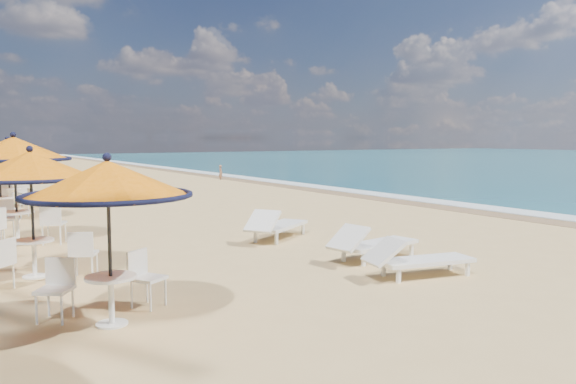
% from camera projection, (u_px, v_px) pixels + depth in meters
% --- Properties ---
extents(ground, '(160.00, 160.00, 0.00)m').
position_uv_depth(ground, '(387.00, 273.00, 10.15)').
color(ground, tan).
rests_on(ground, ground).
extents(foam_strip, '(1.20, 140.00, 0.04)m').
position_uv_depth(foam_strip, '(388.00, 196.00, 23.53)').
color(foam_strip, white).
rests_on(foam_strip, ground).
extents(wetsand_band, '(1.40, 140.00, 0.02)m').
position_uv_depth(wetsand_band, '(372.00, 197.00, 23.05)').
color(wetsand_band, olive).
rests_on(wetsand_band, ground).
extents(station_0, '(2.15, 2.15, 2.24)m').
position_uv_depth(station_0, '(107.00, 194.00, 7.21)').
color(station_0, black).
rests_on(station_0, ground).
extents(station_1, '(2.21, 2.21, 2.30)m').
position_uv_depth(station_1, '(32.00, 178.00, 9.60)').
color(station_1, black).
rests_on(station_1, ground).
extents(station_2, '(2.46, 2.46, 2.57)m').
position_uv_depth(station_2, '(14.00, 162.00, 12.75)').
color(station_2, black).
rests_on(station_2, ground).
extents(station_4, '(2.38, 2.48, 2.48)m').
position_uv_depth(station_4, '(8.00, 156.00, 19.21)').
color(station_4, black).
rests_on(station_4, ground).
extents(lounger_near, '(2.07, 1.03, 0.71)m').
position_uv_depth(lounger_near, '(416.00, 258.00, 9.79)').
color(lounger_near, white).
rests_on(lounger_near, ground).
extents(lounger_mid, '(2.16, 0.94, 0.75)m').
position_uv_depth(lounger_mid, '(371.00, 243.00, 11.17)').
color(lounger_mid, white).
rests_on(lounger_mid, ground).
extents(lounger_far, '(2.19, 1.73, 0.78)m').
position_uv_depth(lounger_far, '(276.00, 225.00, 13.40)').
color(lounger_far, white).
rests_on(lounger_far, ground).
extents(person, '(0.26, 0.36, 0.93)m').
position_uv_depth(person, '(221.00, 172.00, 32.49)').
color(person, '#93624B').
rests_on(person, ground).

